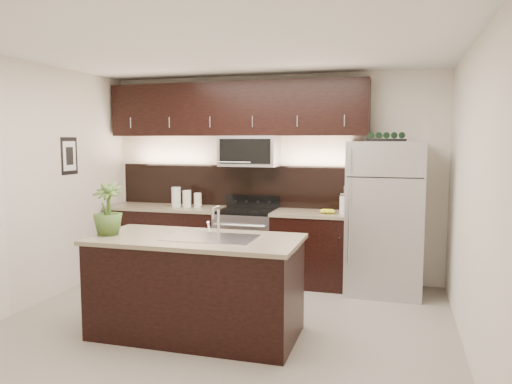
# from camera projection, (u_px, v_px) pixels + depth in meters

# --- Properties ---
(ground) EXTENTS (4.50, 4.50, 0.00)m
(ground) POSITION_uv_depth(u_px,v_px,m) (222.00, 327.00, 4.95)
(ground) COLOR gray
(ground) RESTS_ON ground
(room_walls) EXTENTS (4.52, 4.02, 2.71)m
(room_walls) POSITION_uv_depth(u_px,v_px,m) (208.00, 156.00, 4.77)
(room_walls) COLOR silver
(room_walls) RESTS_ON ground
(counter_run) EXTENTS (3.51, 0.65, 0.94)m
(counter_run) POSITION_uv_depth(u_px,v_px,m) (232.00, 244.00, 6.64)
(counter_run) COLOR black
(counter_run) RESTS_ON ground
(upper_fixtures) EXTENTS (3.49, 0.40, 1.66)m
(upper_fixtures) POSITION_uv_depth(u_px,v_px,m) (237.00, 118.00, 6.60)
(upper_fixtures) COLOR black
(upper_fixtures) RESTS_ON counter_run
(island) EXTENTS (1.96, 0.96, 0.94)m
(island) POSITION_uv_depth(u_px,v_px,m) (196.00, 286.00, 4.72)
(island) COLOR black
(island) RESTS_ON ground
(sink_faucet) EXTENTS (0.84, 0.50, 0.28)m
(sink_faucet) POSITION_uv_depth(u_px,v_px,m) (211.00, 236.00, 4.63)
(sink_faucet) COLOR silver
(sink_faucet) RESTS_ON island
(refrigerator) EXTENTS (0.88, 0.80, 1.83)m
(refrigerator) POSITION_uv_depth(u_px,v_px,m) (384.00, 218.00, 6.00)
(refrigerator) COLOR #B2B2B7
(refrigerator) RESTS_ON ground
(wine_rack) EXTENTS (0.45, 0.28, 0.11)m
(wine_rack) POSITION_uv_depth(u_px,v_px,m) (387.00, 137.00, 5.90)
(wine_rack) COLOR black
(wine_rack) RESTS_ON refrigerator
(plant) EXTENTS (0.32, 0.32, 0.50)m
(plant) POSITION_uv_depth(u_px,v_px,m) (108.00, 209.00, 4.76)
(plant) COLOR #405E25
(plant) RESTS_ON island
(canisters) EXTENTS (0.40, 0.18, 0.27)m
(canisters) POSITION_uv_depth(u_px,v_px,m) (184.00, 198.00, 6.74)
(canisters) COLOR silver
(canisters) RESTS_ON counter_run
(french_press) EXTENTS (0.12, 0.12, 0.34)m
(french_press) POSITION_uv_depth(u_px,v_px,m) (344.00, 204.00, 6.13)
(french_press) COLOR silver
(french_press) RESTS_ON counter_run
(bananas) EXTENTS (0.20, 0.16, 0.06)m
(bananas) POSITION_uv_depth(u_px,v_px,m) (323.00, 211.00, 6.18)
(bananas) COLOR yellow
(bananas) RESTS_ON counter_run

